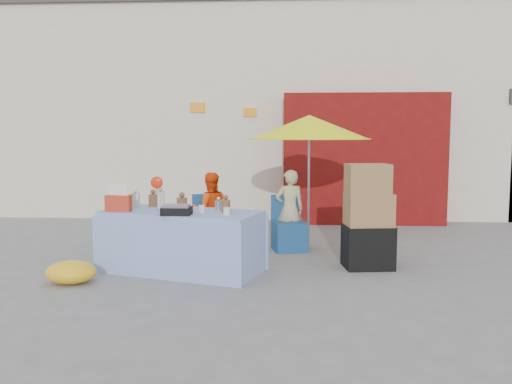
# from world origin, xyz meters

# --- Properties ---
(ground) EXTENTS (80.00, 80.00, 0.00)m
(ground) POSITION_xyz_m (0.00, 0.00, 0.00)
(ground) COLOR slate
(ground) RESTS_ON ground
(backdrop) EXTENTS (14.00, 8.00, 7.80)m
(backdrop) POSITION_xyz_m (0.52, 7.52, 3.10)
(backdrop) COLOR silver
(backdrop) RESTS_ON ground
(market_table) EXTENTS (2.26, 1.53, 1.25)m
(market_table) POSITION_xyz_m (-0.68, 0.12, 0.41)
(market_table) COLOR #94ACED
(market_table) RESTS_ON ground
(chair_left) EXTENTS (0.58, 0.58, 0.85)m
(chair_left) POSITION_xyz_m (-0.53, 1.49, 0.26)
(chair_left) COLOR navy
(chair_left) RESTS_ON ground
(chair_right) EXTENTS (0.58, 0.58, 0.85)m
(chair_right) POSITION_xyz_m (0.72, 1.49, 0.26)
(chair_right) COLOR navy
(chair_right) RESTS_ON ground
(vendor_orange) EXTENTS (0.68, 0.59, 1.20)m
(vendor_orange) POSITION_xyz_m (-0.52, 1.62, 0.60)
(vendor_orange) COLOR #FE480D
(vendor_orange) RESTS_ON ground
(vendor_beige) EXTENTS (0.51, 0.40, 1.24)m
(vendor_beige) POSITION_xyz_m (0.73, 1.62, 0.62)
(vendor_beige) COLOR #C4BA8B
(vendor_beige) RESTS_ON ground
(umbrella) EXTENTS (1.90, 1.90, 2.09)m
(umbrella) POSITION_xyz_m (1.03, 1.77, 1.89)
(umbrella) COLOR gray
(umbrella) RESTS_ON ground
(box_stack) EXTENTS (0.69, 0.59, 1.40)m
(box_stack) POSITION_xyz_m (1.78, 0.46, 0.65)
(box_stack) COLOR black
(box_stack) RESTS_ON ground
(tarp_bundle) EXTENTS (0.67, 0.57, 0.27)m
(tarp_bundle) POSITION_xyz_m (-1.89, -0.56, 0.14)
(tarp_bundle) COLOR yellow
(tarp_bundle) RESTS_ON ground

